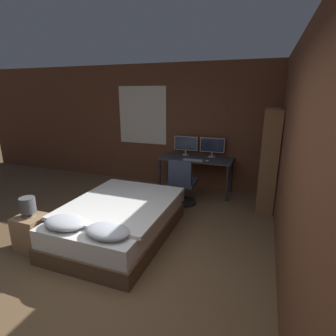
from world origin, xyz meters
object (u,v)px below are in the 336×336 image
object	(u,v)px
monitor_left	(186,144)
computer_mouse	(207,161)
desk	(196,162)
bedside_lamp	(28,205)
nightstand	(32,233)
keyboard	(193,160)
bed	(119,220)
bookshelf	(269,157)
office_chair	(182,186)
monitor_right	(212,146)

from	to	relation	value
monitor_left	computer_mouse	bearing A→B (deg)	-37.73
desk	bedside_lamp	bearing A→B (deg)	-118.37
nightstand	desk	distance (m)	3.28
keyboard	bed	bearing A→B (deg)	-107.05
bed	keyboard	size ratio (longest dim) A/B	5.03
bedside_lamp	bed	bearing A→B (deg)	35.94
keyboard	bookshelf	size ratio (longest dim) A/B	0.22
office_chair	bookshelf	distance (m)	1.65
bed	bedside_lamp	xyz separation A→B (m)	(-0.95, -0.69, 0.38)
monitor_right	bookshelf	distance (m)	1.27
monitor_right	keyboard	xyz separation A→B (m)	(-0.29, -0.45, -0.23)
monitor_right	keyboard	world-z (taller)	monitor_right
desk	office_chair	distance (m)	0.77
desk	office_chair	size ratio (longest dim) A/B	1.67
bedside_lamp	monitor_left	distance (m)	3.35
office_chair	bookshelf	size ratio (longest dim) A/B	0.50
monitor_right	office_chair	xyz separation A→B (m)	(-0.36, -0.93, -0.62)
bed	bedside_lamp	size ratio (longest dim) A/B	7.44
bed	office_chair	distance (m)	1.57
desk	bookshelf	xyz separation A→B (m)	(1.42, -0.36, 0.31)
bed	office_chair	size ratio (longest dim) A/B	2.20
bedside_lamp	monitor_left	xyz separation A→B (m)	(1.25, 3.09, 0.35)
nightstand	bedside_lamp	size ratio (longest dim) A/B	1.80
monitor_right	desk	bearing A→B (deg)	-142.10
bed	bookshelf	size ratio (longest dim) A/B	1.10
monitor_left	bookshelf	distance (m)	1.81
bed	keyboard	xyz separation A→B (m)	(0.60, 1.95, 0.50)
computer_mouse	bedside_lamp	bearing A→B (deg)	-124.81
keyboard	computer_mouse	bearing A→B (deg)	0.00
bedside_lamp	keyboard	world-z (taller)	keyboard
keyboard	computer_mouse	size ratio (longest dim) A/B	5.69
monitor_right	computer_mouse	xyz separation A→B (m)	(-0.00, -0.45, -0.22)
monitor_right	computer_mouse	bearing A→B (deg)	-90.10
bedside_lamp	desk	distance (m)	3.25
bedside_lamp	monitor_right	world-z (taller)	monitor_right
bedside_lamp	monitor_left	world-z (taller)	monitor_left
bed	monitor_right	distance (m)	2.66
bedside_lamp	office_chair	size ratio (longest dim) A/B	0.30
monitor_left	nightstand	bearing A→B (deg)	-112.12
monitor_right	keyboard	bearing A→B (deg)	-122.91
keyboard	monitor_left	bearing A→B (deg)	122.91
desk	computer_mouse	bearing A→B (deg)	-37.56
nightstand	monitor_left	distance (m)	3.42
bed	computer_mouse	xyz separation A→B (m)	(0.89, 1.95, 0.51)
nightstand	bookshelf	world-z (taller)	bookshelf
computer_mouse	bookshelf	distance (m)	1.16
desk	monitor_right	bearing A→B (deg)	37.90
desk	monitor_right	distance (m)	0.49
keyboard	bookshelf	xyz separation A→B (m)	(1.42, -0.14, 0.21)
bed	nightstand	size ratio (longest dim) A/B	4.13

